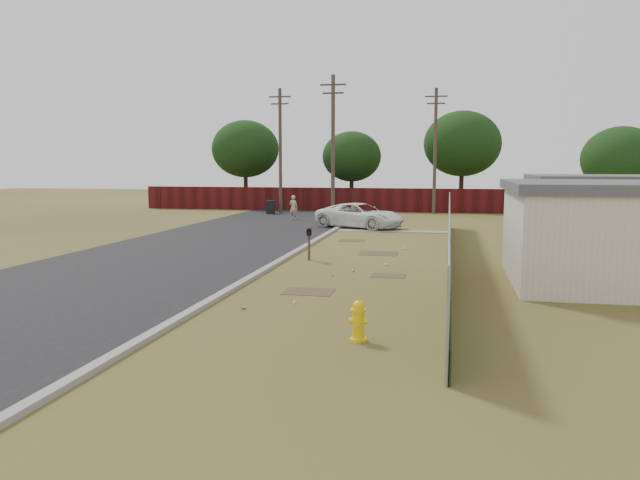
% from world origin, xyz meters
% --- Properties ---
extents(ground, '(120.00, 120.00, 0.00)m').
position_xyz_m(ground, '(0.00, 0.00, 0.00)').
color(ground, olive).
rests_on(ground, ground).
extents(street, '(15.10, 60.00, 0.12)m').
position_xyz_m(street, '(-6.76, 8.05, 0.02)').
color(street, black).
rests_on(street, ground).
extents(chainlink_fence, '(0.10, 27.06, 2.02)m').
position_xyz_m(chainlink_fence, '(3.12, 1.03, 0.80)').
color(chainlink_fence, '#92949A').
rests_on(chainlink_fence, ground).
extents(privacy_fence, '(30.00, 0.12, 1.80)m').
position_xyz_m(privacy_fence, '(-6.00, 25.00, 0.90)').
color(privacy_fence, '#490F12').
rests_on(privacy_fence, ground).
extents(utility_poles, '(12.60, 8.24, 9.00)m').
position_xyz_m(utility_poles, '(-3.67, 20.67, 4.69)').
color(utility_poles, '#4D4033').
rests_on(utility_poles, ground).
extents(houses, '(9.30, 17.24, 3.10)m').
position_xyz_m(houses, '(9.70, 3.13, 1.56)').
color(houses, silver).
rests_on(houses, ground).
extents(horizon_trees, '(33.32, 31.94, 7.78)m').
position_xyz_m(horizon_trees, '(0.84, 23.56, 4.63)').
color(horizon_trees, black).
rests_on(horizon_trees, ground).
extents(fire_hydrant, '(0.40, 0.40, 0.89)m').
position_xyz_m(fire_hydrant, '(1.31, -9.66, 0.42)').
color(fire_hydrant, yellow).
rests_on(fire_hydrant, ground).
extents(mailbox, '(0.28, 0.55, 1.25)m').
position_xyz_m(mailbox, '(-2.06, 0.68, 0.99)').
color(mailbox, brown).
rests_on(mailbox, ground).
extents(pickup_truck, '(5.62, 4.23, 1.42)m').
position_xyz_m(pickup_truck, '(-1.84, 12.87, 0.71)').
color(pickup_truck, white).
rests_on(pickup_truck, ground).
extents(pedestrian, '(0.66, 0.52, 1.60)m').
position_xyz_m(pedestrian, '(-6.82, 17.19, 0.80)').
color(pedestrian, tan).
rests_on(pedestrian, ground).
extents(trash_bin, '(0.74, 0.73, 0.98)m').
position_xyz_m(trash_bin, '(-9.61, 21.45, 0.51)').
color(trash_bin, black).
rests_on(trash_bin, ground).
extents(scattered_litter, '(3.31, 11.93, 0.07)m').
position_xyz_m(scattered_litter, '(-0.04, -2.85, 0.04)').
color(scattered_litter, silver).
rests_on(scattered_litter, ground).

